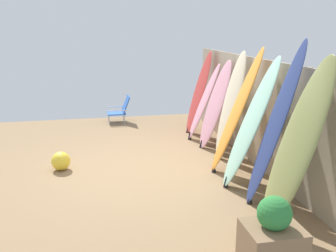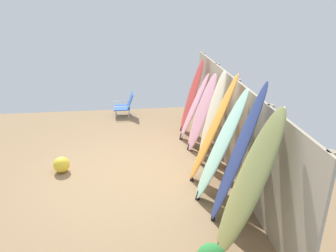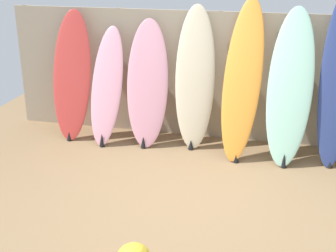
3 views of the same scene
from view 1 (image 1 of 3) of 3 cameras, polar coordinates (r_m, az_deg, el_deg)
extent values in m
plane|color=#8E704C|center=(6.27, -4.44, -6.63)|extent=(7.68, 7.68, 0.00)
cube|color=tan|center=(6.54, 13.05, 2.17)|extent=(6.08, 0.04, 1.80)
cylinder|color=gray|center=(9.20, 5.88, 6.08)|extent=(0.10, 0.10, 1.80)
cylinder|color=gray|center=(7.86, 9.01, 4.47)|extent=(0.10, 0.10, 1.80)
cylinder|color=gray|center=(6.56, 13.37, 2.19)|extent=(0.10, 0.10, 1.80)
cylinder|color=gray|center=(5.33, 19.80, -1.20)|extent=(0.10, 0.10, 1.80)
ellipsoid|color=#D13D38|center=(8.27, 4.72, 5.12)|extent=(0.59, 0.60, 1.80)
cone|color=black|center=(8.39, 3.02, -0.54)|extent=(0.08, 0.08, 0.12)
ellipsoid|color=pink|center=(7.78, 5.49, 3.68)|extent=(0.48, 0.71, 1.59)
cone|color=black|center=(7.86, 3.34, -1.37)|extent=(0.08, 0.08, 0.18)
ellipsoid|color=pink|center=(7.25, 7.22, 3.28)|extent=(0.64, 0.68, 1.71)
cone|color=black|center=(7.36, 5.10, -2.64)|extent=(0.08, 0.08, 0.15)
ellipsoid|color=beige|center=(6.65, 9.50, 3.06)|extent=(0.58, 0.56, 1.91)
cone|color=black|center=(6.81, 7.47, -4.29)|extent=(0.08, 0.08, 0.13)
ellipsoid|color=orange|center=(6.00, 10.44, 2.27)|extent=(0.58, 0.87, 2.02)
cone|color=black|center=(6.16, 7.03, -6.43)|extent=(0.08, 0.08, 0.12)
ellipsoid|color=#9ED6BC|center=(5.47, 12.50, 0.44)|extent=(0.62, 0.83, 1.93)
cone|color=black|center=(5.62, 8.83, -8.32)|extent=(0.08, 0.08, 0.17)
ellipsoid|color=navy|center=(4.99, 16.05, 0.25)|extent=(0.49, 0.71, 2.17)
cone|color=black|center=(5.21, 12.36, -10.82)|extent=(0.08, 0.08, 0.11)
ellipsoid|color=olive|center=(4.45, 19.11, -2.74)|extent=(0.65, 0.85, 2.03)
cone|color=black|center=(4.65, 14.47, -14.05)|extent=(0.08, 0.08, 0.14)
cylinder|color=silver|center=(9.57, -9.07, 1.49)|extent=(0.02, 0.02, 0.22)
cylinder|color=silver|center=(9.18, -8.95, 0.91)|extent=(0.02, 0.02, 0.22)
cylinder|color=silver|center=(9.60, -6.84, 1.60)|extent=(0.02, 0.02, 0.22)
cylinder|color=silver|center=(9.20, -6.62, 1.03)|extent=(0.02, 0.02, 0.22)
cube|color=blue|center=(9.36, -7.90, 2.01)|extent=(0.48, 0.44, 0.03)
cube|color=blue|center=(9.33, -6.47, 3.28)|extent=(0.46, 0.19, 0.43)
cylinder|color=silver|center=(9.57, -8.02, 2.94)|extent=(0.02, 0.44, 0.02)
cylinder|color=silver|center=(9.10, -7.82, 2.33)|extent=(0.02, 0.44, 0.02)
cube|color=#846647|center=(3.86, 15.49, -17.76)|extent=(0.46, 0.53, 0.50)
sphere|color=#2F7E38|center=(3.67, 15.92, -12.66)|extent=(0.32, 0.32, 0.32)
sphere|color=yellow|center=(6.44, -16.01, -5.16)|extent=(0.31, 0.31, 0.31)
camera|label=2|loc=(1.27, 75.97, 51.98)|focal=35.00mm
camera|label=3|loc=(6.21, -49.06, 12.75)|focal=50.00mm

